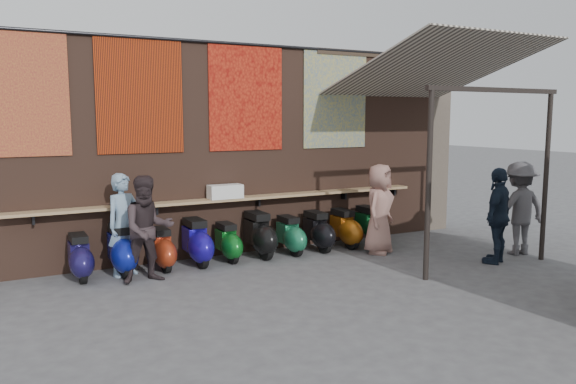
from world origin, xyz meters
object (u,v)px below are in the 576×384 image
object	(u,v)px
shopper_tan	(379,209)
scooter_stool_7	(318,231)
shelf_box	(225,192)
scooter_stool_8	(345,229)
scooter_stool_2	(162,249)
scooter_stool_9	(370,225)
scooter_stool_3	(197,242)
scooter_stool_1	(121,250)
diner_right	(148,229)
scooter_stool_0	(80,258)
diner_left	(124,225)
scooter_stool_4	(228,242)
scooter_stool_6	(290,235)
shopper_navy	(498,216)
scooter_stool_5	(259,235)
shopper_grey	(519,208)

from	to	relation	value
shopper_tan	scooter_stool_7	bearing A→B (deg)	111.02
shelf_box	scooter_stool_8	xyz separation A→B (m)	(2.45, -0.33, -0.87)
scooter_stool_2	scooter_stool_9	size ratio (longest dim) A/B	0.93
scooter_stool_3	shelf_box	bearing A→B (deg)	22.01
scooter_stool_9	scooter_stool_8	bearing A→B (deg)	-178.37
scooter_stool_1	diner_right	size ratio (longest dim) A/B	0.51
scooter_stool_0	diner_left	bearing A→B (deg)	-4.66
scooter_stool_2	scooter_stool_4	distance (m)	1.22
scooter_stool_6	shopper_navy	distance (m)	3.84
scooter_stool_1	scooter_stool_4	bearing A→B (deg)	0.06
scooter_stool_9	diner_left	world-z (taller)	diner_left
scooter_stool_0	shopper_navy	size ratio (longest dim) A/B	0.45
scooter_stool_3	scooter_stool_5	bearing A→B (deg)	0.53
diner_left	shopper_navy	distance (m)	6.55
scooter_stool_6	diner_right	world-z (taller)	diner_right
diner_left	shopper_tan	size ratio (longest dim) A/B	0.99
scooter_stool_8	shopper_navy	bearing A→B (deg)	-53.56
scooter_stool_6	scooter_stool_9	world-z (taller)	scooter_stool_9
scooter_stool_2	shelf_box	bearing A→B (deg)	12.34
scooter_stool_8	scooter_stool_9	distance (m)	0.65
scooter_stool_6	shopper_grey	bearing A→B (deg)	-27.96
scooter_stool_1	diner_left	distance (m)	0.45
scooter_stool_0	shopper_navy	distance (m)	7.26
shopper_navy	shopper_tan	distance (m)	2.16
scooter_stool_5	scooter_stool_9	xyz separation A→B (m)	(2.53, -0.05, -0.03)
scooter_stool_4	scooter_stool_3	bearing A→B (deg)	179.49
scooter_stool_9	diner_left	bearing A→B (deg)	-179.79
scooter_stool_9	scooter_stool_0	bearing A→B (deg)	179.60
diner_left	shopper_tan	world-z (taller)	shopper_tan
scooter_stool_5	scooter_stool_6	size ratio (longest dim) A/B	1.16
shelf_box	diner_right	xyz separation A→B (m)	(-1.68, -0.90, -0.39)
diner_left	shopper_navy	xyz separation A→B (m)	(6.12, -2.35, 0.01)
scooter_stool_2	scooter_stool_6	distance (m)	2.49
scooter_stool_6	scooter_stool_9	size ratio (longest dim) A/B	0.94
scooter_stool_3	shopper_grey	xyz separation A→B (m)	(5.74, -2.13, 0.48)
scooter_stool_5	scooter_stool_1	bearing A→B (deg)	-179.58
scooter_stool_8	scooter_stool_9	bearing A→B (deg)	1.63
shopper_tan	shopper_grey	bearing A→B (deg)	-62.26
scooter_stool_4	shelf_box	bearing A→B (deg)	74.99
scooter_stool_6	diner_left	bearing A→B (deg)	179.91
shopper_grey	scooter_stool_6	bearing A→B (deg)	-19.49
scooter_stool_6	scooter_stool_9	bearing A→B (deg)	0.69
scooter_stool_1	scooter_stool_4	xyz separation A→B (m)	(1.91, 0.00, -0.07)
scooter_stool_0	diner_right	xyz separation A→B (m)	(0.97, -0.63, 0.49)
scooter_stool_4	diner_left	xyz separation A→B (m)	(-1.86, -0.06, 0.51)
shelf_box	shopper_navy	bearing A→B (deg)	-32.59
scooter_stool_7	scooter_stool_8	size ratio (longest dim) A/B	1.01
diner_left	scooter_stool_0	bearing A→B (deg)	151.24
shelf_box	diner_left	bearing A→B (deg)	-170.32
scooter_stool_2	diner_left	bearing A→B (deg)	-175.87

